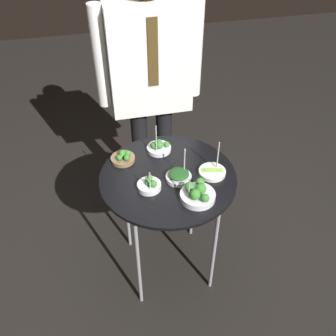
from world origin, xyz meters
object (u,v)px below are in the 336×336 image
at_px(bowl_broccoli_mid_left, 198,194).
at_px(bowl_broccoli_center, 159,147).
at_px(serving_cart, 168,183).
at_px(bowl_broccoli_front_left, 123,158).
at_px(bowl_broccoli_back_right, 150,185).
at_px(waiter_figure, 150,71).
at_px(bowl_asparagus_near_rim, 212,172).
at_px(bowl_spinach_front_center, 179,176).

bearing_deg(bowl_broccoli_mid_left, bowl_broccoli_center, 103.55).
height_order(serving_cart, bowl_broccoli_front_left, bowl_broccoli_front_left).
bearing_deg(bowl_broccoli_mid_left, bowl_broccoli_back_right, 149.83).
bearing_deg(waiter_figure, serving_cart, -92.77).
distance_m(bowl_asparagus_near_rim, bowl_broccoli_mid_left, 0.19).
bearing_deg(bowl_broccoli_center, bowl_asparagus_near_rim, -48.43).
bearing_deg(bowl_broccoli_front_left, serving_cart, -40.36).
bearing_deg(waiter_figure, bowl_broccoli_mid_left, -84.73).
height_order(bowl_spinach_front_center, bowl_broccoli_back_right, bowl_spinach_front_center).
bearing_deg(bowl_asparagus_near_rim, bowl_broccoli_front_left, 153.81).
relative_size(bowl_broccoli_center, waiter_figure, 0.11).
bearing_deg(bowl_broccoli_front_left, bowl_asparagus_near_rim, -26.19).
bearing_deg(bowl_broccoli_front_left, bowl_broccoli_mid_left, -50.30).
bearing_deg(serving_cart, bowl_asparagus_near_rim, -9.40).
relative_size(bowl_asparagus_near_rim, bowl_broccoli_back_right, 1.40).
distance_m(bowl_spinach_front_center, bowl_broccoli_center, 0.25).
distance_m(bowl_broccoli_back_right, bowl_broccoli_mid_left, 0.23).
xyz_separation_m(bowl_broccoli_center, waiter_figure, (0.03, 0.35, 0.27)).
bearing_deg(bowl_broccoli_back_right, bowl_broccoli_mid_left, -30.17).
height_order(bowl_broccoli_center, bowl_broccoli_front_left, bowl_broccoli_center).
relative_size(bowl_asparagus_near_rim, bowl_broccoli_mid_left, 1.05).
height_order(bowl_asparagus_near_rim, bowl_broccoli_front_left, bowl_asparagus_near_rim).
height_order(bowl_broccoli_front_left, waiter_figure, waiter_figure).
bearing_deg(bowl_spinach_front_center, bowl_broccoli_center, 100.25).
xyz_separation_m(bowl_broccoli_center, bowl_broccoli_front_left, (-0.20, -0.04, -0.00)).
distance_m(bowl_asparagus_near_rim, bowl_broccoli_front_left, 0.46).
height_order(bowl_asparagus_near_rim, bowl_broccoli_back_right, bowl_asparagus_near_rim).
bearing_deg(bowl_broccoli_mid_left, bowl_broccoli_front_left, 129.70).
height_order(bowl_asparagus_near_rim, waiter_figure, waiter_figure).
bearing_deg(bowl_spinach_front_center, bowl_broccoli_back_right, -168.66).
bearing_deg(waiter_figure, bowl_spinach_front_center, -88.26).
xyz_separation_m(bowl_broccoli_front_left, bowl_broccoli_mid_left, (0.29, -0.35, 0.01)).
distance_m(serving_cart, bowl_spinach_front_center, 0.10).
xyz_separation_m(bowl_broccoli_center, bowl_broccoli_back_right, (-0.11, -0.28, -0.00)).
distance_m(bowl_spinach_front_center, bowl_broccoli_front_left, 0.32).
bearing_deg(bowl_asparagus_near_rim, bowl_broccoli_center, 131.57).
height_order(bowl_broccoli_center, bowl_broccoli_back_right, bowl_broccoli_center).
distance_m(bowl_broccoli_center, bowl_broccoli_front_left, 0.20).
height_order(bowl_broccoli_center, bowl_asparagus_near_rim, bowl_broccoli_center).
distance_m(bowl_broccoli_center, bowl_asparagus_near_rim, 0.33).
bearing_deg(bowl_broccoli_back_right, waiter_figure, 77.98).
distance_m(bowl_broccoli_center, waiter_figure, 0.44).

